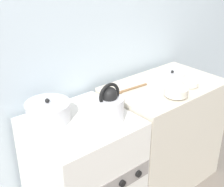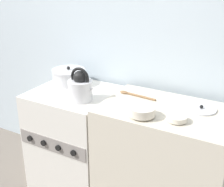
# 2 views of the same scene
# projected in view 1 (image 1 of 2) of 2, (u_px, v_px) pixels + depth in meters

# --- Properties ---
(wall_back) EXTENTS (7.00, 0.06, 2.50)m
(wall_back) POSITION_uv_depth(u_px,v_px,m) (44.00, 42.00, 1.98)
(wall_back) COLOR silver
(wall_back) RESTS_ON ground_plane
(stove) EXTENTS (0.63, 0.62, 0.84)m
(stove) POSITION_uv_depth(u_px,v_px,m) (83.00, 175.00, 2.08)
(stove) COLOR silver
(stove) RESTS_ON ground_plane
(counter) EXTENTS (0.88, 0.58, 0.87)m
(counter) POSITION_uv_depth(u_px,v_px,m) (162.00, 134.00, 2.51)
(counter) COLOR beige
(counter) RESTS_ON ground_plane
(kettle) EXTENTS (0.22, 0.18, 0.25)m
(kettle) POSITION_uv_depth(u_px,v_px,m) (110.00, 106.00, 1.87)
(kettle) COLOR silver
(kettle) RESTS_ON stove
(cooking_pot) EXTENTS (0.27, 0.27, 0.15)m
(cooking_pot) POSITION_uv_depth(u_px,v_px,m) (48.00, 111.00, 1.88)
(cooking_pot) COLOR silver
(cooking_pot) RESTS_ON stove
(enamel_bowl) EXTENTS (0.16, 0.16, 0.06)m
(enamel_bowl) POSITION_uv_depth(u_px,v_px,m) (176.00, 92.00, 2.13)
(enamel_bowl) COLOR beige
(enamel_bowl) RESTS_ON counter
(small_ceramic_bowl) EXTENTS (0.12, 0.12, 0.04)m
(small_ceramic_bowl) POSITION_uv_depth(u_px,v_px,m) (190.00, 84.00, 2.29)
(small_ceramic_bowl) COLOR beige
(small_ceramic_bowl) RESTS_ON counter
(loose_pot_lid) EXTENTS (0.20, 0.20, 0.03)m
(loose_pot_lid) POSITION_uv_depth(u_px,v_px,m) (172.00, 74.00, 2.51)
(loose_pot_lid) COLOR silver
(loose_pot_lid) RESTS_ON counter
(wooden_spoon) EXTENTS (0.29, 0.05, 0.02)m
(wooden_spoon) POSITION_uv_depth(u_px,v_px,m) (128.00, 90.00, 2.22)
(wooden_spoon) COLOR olive
(wooden_spoon) RESTS_ON counter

